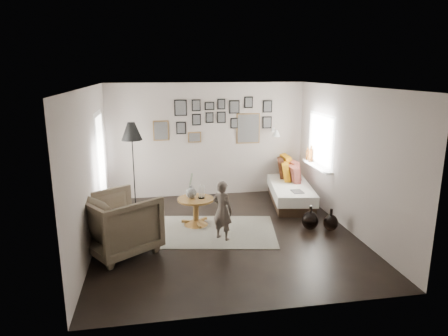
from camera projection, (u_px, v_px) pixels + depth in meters
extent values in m
plane|color=black|center=(226.00, 234.00, 7.17)|extent=(4.80, 4.80, 0.00)
plane|color=#A89B93|center=(208.00, 140.00, 9.16)|extent=(4.50, 0.00, 4.50)
plane|color=#A89B93|center=(263.00, 211.00, 4.57)|extent=(4.50, 0.00, 4.50)
plane|color=#A89B93|center=(90.00, 169.00, 6.48)|extent=(0.00, 4.80, 4.80)
plane|color=#A89B93|center=(348.00, 159.00, 7.24)|extent=(0.00, 4.80, 4.80)
plane|color=white|center=(226.00, 87.00, 6.55)|extent=(4.80, 4.80, 0.00)
plane|color=white|center=(101.00, 167.00, 7.69)|extent=(0.00, 2.14, 2.14)
plane|color=white|center=(101.00, 167.00, 7.69)|extent=(0.00, 1.88, 1.88)
plane|color=white|center=(101.00, 167.00, 7.69)|extent=(0.00, 1.93, 1.93)
plane|color=white|center=(321.00, 140.00, 8.35)|extent=(0.00, 1.30, 1.30)
plane|color=white|center=(321.00, 140.00, 8.35)|extent=(0.00, 1.14, 1.14)
cube|color=white|center=(317.00, 166.00, 8.48)|extent=(0.15, 1.32, 0.04)
cylinder|color=#8C4C14|center=(311.00, 155.00, 8.77)|extent=(0.10, 0.10, 0.28)
cylinder|color=#8C4C14|center=(308.00, 155.00, 8.94)|extent=(0.08, 0.08, 0.22)
cube|color=brown|center=(161.00, 131.00, 8.91)|extent=(0.35, 0.03, 0.45)
cube|color=black|center=(161.00, 131.00, 8.89)|extent=(0.30, 0.01, 0.40)
cube|color=black|center=(181.00, 108.00, 8.86)|extent=(0.28, 0.03, 0.36)
cube|color=black|center=(181.00, 108.00, 8.85)|extent=(0.23, 0.01, 0.31)
cube|color=black|center=(181.00, 128.00, 8.97)|extent=(0.22, 0.03, 0.28)
cube|color=black|center=(181.00, 128.00, 8.95)|extent=(0.17, 0.01, 0.23)
cube|color=black|center=(196.00, 105.00, 8.91)|extent=(0.20, 0.03, 0.26)
cube|color=black|center=(196.00, 105.00, 8.89)|extent=(0.15, 0.01, 0.21)
cube|color=black|center=(196.00, 120.00, 8.99)|extent=(0.20, 0.03, 0.26)
cube|color=black|center=(197.00, 120.00, 8.97)|extent=(0.15, 0.01, 0.21)
cube|color=black|center=(210.00, 106.00, 8.97)|extent=(0.22, 0.03, 0.18)
cube|color=black|center=(210.00, 106.00, 8.95)|extent=(0.17, 0.01, 0.13)
cube|color=black|center=(210.00, 118.00, 9.03)|extent=(0.18, 0.03, 0.24)
cube|color=black|center=(210.00, 118.00, 9.01)|extent=(0.13, 0.01, 0.19)
cube|color=black|center=(221.00, 104.00, 9.00)|extent=(0.18, 0.03, 0.24)
cube|color=black|center=(221.00, 104.00, 8.98)|extent=(0.13, 0.01, 0.19)
cube|color=black|center=(221.00, 117.00, 9.07)|extent=(0.20, 0.03, 0.26)
cube|color=black|center=(221.00, 117.00, 9.06)|extent=(0.15, 0.01, 0.21)
cube|color=black|center=(234.00, 107.00, 9.07)|extent=(0.24, 0.03, 0.30)
cube|color=black|center=(234.00, 107.00, 9.05)|extent=(0.19, 0.01, 0.25)
cube|color=black|center=(234.00, 123.00, 9.16)|extent=(0.18, 0.03, 0.24)
cube|color=black|center=(234.00, 123.00, 9.14)|extent=(0.13, 0.01, 0.19)
cube|color=brown|center=(248.00, 128.00, 9.24)|extent=(0.55, 0.03, 0.70)
cube|color=black|center=(248.00, 129.00, 9.23)|extent=(0.50, 0.01, 0.65)
cube|color=black|center=(249.00, 102.00, 9.10)|extent=(0.20, 0.03, 0.26)
cube|color=black|center=(249.00, 102.00, 9.08)|extent=(0.15, 0.01, 0.21)
cube|color=black|center=(267.00, 106.00, 9.20)|extent=(0.22, 0.03, 0.28)
cube|color=black|center=(268.00, 106.00, 9.18)|extent=(0.17, 0.01, 0.23)
cube|color=black|center=(267.00, 122.00, 9.29)|extent=(0.22, 0.03, 0.28)
cube|color=black|center=(267.00, 123.00, 9.27)|extent=(0.17, 0.01, 0.23)
cube|color=brown|center=(195.00, 137.00, 9.07)|extent=(0.30, 0.03, 0.24)
cube|color=black|center=(195.00, 137.00, 9.06)|extent=(0.25, 0.01, 0.19)
cube|color=white|center=(273.00, 130.00, 9.34)|extent=(0.06, 0.04, 0.10)
cylinder|color=white|center=(275.00, 130.00, 9.22)|extent=(0.02, 0.24, 0.02)
cone|color=white|center=(276.00, 133.00, 9.11)|extent=(0.18, 0.18, 0.14)
cube|color=beige|center=(215.00, 231.00, 7.28)|extent=(2.39, 1.87, 0.01)
cone|color=brown|center=(196.00, 223.00, 7.58)|extent=(0.50, 0.50, 0.10)
cylinder|color=brown|center=(196.00, 212.00, 7.52)|extent=(0.11, 0.11, 0.39)
cylinder|color=brown|center=(196.00, 199.00, 7.47)|extent=(0.68, 0.68, 0.04)
ellipsoid|color=black|center=(191.00, 193.00, 7.44)|extent=(0.19, 0.19, 0.21)
cylinder|color=black|center=(191.00, 186.00, 7.41)|extent=(0.06, 0.06, 0.04)
cylinder|color=black|center=(201.00, 198.00, 7.48)|extent=(0.12, 0.12, 0.02)
cube|color=black|center=(290.00, 198.00, 8.82)|extent=(1.05, 1.91, 0.21)
cube|color=white|center=(291.00, 189.00, 8.77)|extent=(1.12, 1.98, 0.23)
cube|color=#CB7B0B|center=(281.00, 166.00, 9.40)|extent=(0.24, 0.54, 0.53)
cube|color=#351A10|center=(277.00, 168.00, 9.29)|extent=(0.33, 0.52, 0.47)
cube|color=maroon|center=(289.00, 170.00, 9.19)|extent=(0.27, 0.48, 0.46)
cube|color=#CB7B0B|center=(283.00, 172.00, 9.03)|extent=(0.30, 0.47, 0.44)
cube|color=maroon|center=(292.00, 174.00, 8.90)|extent=(0.21, 0.41, 0.40)
cube|color=black|center=(297.00, 192.00, 8.20)|extent=(0.21, 0.29, 0.02)
imported|color=brown|center=(120.00, 224.00, 6.36)|extent=(1.47, 1.46, 0.97)
cube|color=silver|center=(122.00, 223.00, 6.41)|extent=(0.62, 0.62, 0.20)
cylinder|color=black|center=(136.00, 207.00, 8.54)|extent=(0.29, 0.29, 0.03)
cylinder|color=black|center=(134.00, 171.00, 8.35)|extent=(0.02, 0.02, 1.63)
cone|color=black|center=(132.00, 131.00, 8.15)|extent=(0.43, 0.43, 0.37)
cube|color=black|center=(108.00, 244.00, 6.35)|extent=(0.24, 0.16, 0.30)
cube|color=silver|center=(110.00, 244.00, 6.33)|extent=(0.23, 0.11, 0.30)
ellipsoid|color=black|center=(310.00, 220.00, 7.34)|extent=(0.31, 0.31, 0.35)
cylinder|color=black|center=(311.00, 209.00, 7.28)|extent=(0.05, 0.05, 0.11)
ellipsoid|color=black|center=(331.00, 223.00, 7.29)|extent=(0.27, 0.27, 0.31)
cylinder|color=black|center=(331.00, 212.00, 7.24)|extent=(0.05, 0.05, 0.11)
imported|color=#5B5048|center=(222.00, 210.00, 6.83)|extent=(0.45, 0.45, 1.06)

